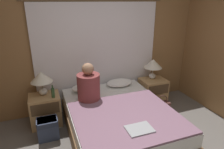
{
  "coord_description": "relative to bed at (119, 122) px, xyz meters",
  "views": [
    {
      "loc": [
        -1.06,
        -1.7,
        2.1
      ],
      "look_at": [
        0.0,
        1.15,
        0.96
      ],
      "focal_mm": 32.0,
      "sensor_mm": 36.0,
      "label": 1
    }
  ],
  "objects": [
    {
      "name": "beer_bottle_on_left_stand",
      "position": [
        -0.94,
        0.64,
        0.39
      ],
      "size": [
        0.06,
        0.06,
        0.23
      ],
      "color": "#2D4C28",
      "rests_on": "nightstand_left"
    },
    {
      "name": "curtain_panel",
      "position": [
        0.0,
        1.07,
        0.8
      ],
      "size": [
        2.6,
        0.02,
        2.11
      ],
      "color": "white",
      "rests_on": "ground_plane"
    },
    {
      "name": "blanket_on_bed",
      "position": [
        0.0,
        -0.31,
        0.27
      ],
      "size": [
        1.49,
        1.36,
        0.03
      ],
      "color": "slate",
      "rests_on": "bed"
    },
    {
      "name": "backpack_on_floor",
      "position": [
        -1.09,
        0.31,
        -0.05
      ],
      "size": [
        0.32,
        0.26,
        0.35
      ],
      "color": "#333D56",
      "rests_on": "ground_plane"
    },
    {
      "name": "pillow_left",
      "position": [
        -0.34,
        0.8,
        0.32
      ],
      "size": [
        0.52,
        0.35,
        0.12
      ],
      "color": "white",
      "rests_on": "bed"
    },
    {
      "name": "person_left_in_bed",
      "position": [
        -0.37,
        0.41,
        0.52
      ],
      "size": [
        0.38,
        0.38,
        0.65
      ],
      "color": "brown",
      "rests_on": "bed"
    },
    {
      "name": "nightstand_left",
      "position": [
        -1.09,
        0.76,
        0.02
      ],
      "size": [
        0.51,
        0.44,
        0.55
      ],
      "color": "tan",
      "rests_on": "ground_plane"
    },
    {
      "name": "nightstand_right",
      "position": [
        1.09,
        0.76,
        0.02
      ],
      "size": [
        0.51,
        0.44,
        0.55
      ],
      "color": "tan",
      "rests_on": "ground_plane"
    },
    {
      "name": "bed",
      "position": [
        0.0,
        0.0,
        0.0
      ],
      "size": [
        1.55,
        2.03,
        0.51
      ],
      "color": "brown",
      "rests_on": "ground_plane"
    },
    {
      "name": "laptop_on_bed",
      "position": [
        0.02,
        -0.66,
        0.3
      ],
      "size": [
        0.34,
        0.25,
        0.02
      ],
      "color": "#9EA0A5",
      "rests_on": "blanket_on_bed"
    },
    {
      "name": "lamp_right",
      "position": [
        1.09,
        0.82,
        0.61
      ],
      "size": [
        0.37,
        0.37,
        0.42
      ],
      "color": "silver",
      "rests_on": "nightstand_right"
    },
    {
      "name": "lamp_left",
      "position": [
        -1.09,
        0.82,
        0.61
      ],
      "size": [
        0.37,
        0.37,
        0.42
      ],
      "color": "silver",
      "rests_on": "nightstand_left"
    },
    {
      "name": "handbag_on_floor",
      "position": [
        1.04,
        0.33,
        -0.12
      ],
      "size": [
        0.32,
        0.14,
        0.4
      ],
      "color": "brown",
      "rests_on": "ground_plane"
    },
    {
      "name": "wall_back",
      "position": [
        0.0,
        1.13,
        1.0
      ],
      "size": [
        4.23,
        0.06,
        2.5
      ],
      "color": "olive",
      "rests_on": "ground_plane"
    },
    {
      "name": "pillow_right",
      "position": [
        0.34,
        0.8,
        0.32
      ],
      "size": [
        0.52,
        0.35,
        0.12
      ],
      "color": "white",
      "rests_on": "bed"
    }
  ]
}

